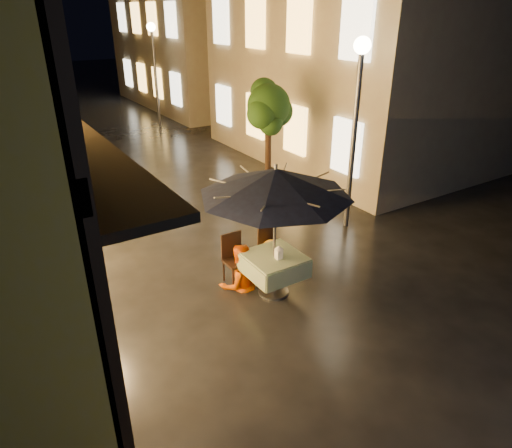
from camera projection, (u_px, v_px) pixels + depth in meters
ground at (295, 305)px, 8.01m from camera, size 90.00×90.00×0.00m
east_building_near at (363, 52)px, 15.13m from camera, size 7.30×9.30×6.80m
east_building_far at (207, 31)px, 23.81m from camera, size 7.30×10.30×7.30m
street_tree at (269, 109)px, 11.59m from camera, size 1.43×1.20×3.15m
streetlamp_near at (357, 102)px, 9.74m from camera, size 0.36×0.36×4.23m
streetlamp_far at (154, 57)px, 18.91m from camera, size 0.36×0.36×4.23m
cafe_table at (274, 265)px, 8.14m from camera, size 0.99×0.99×0.78m
patio_umbrella at (276, 182)px, 7.47m from camera, size 2.60×2.60×2.46m
cafe_chair_left at (234, 256)px, 8.53m from camera, size 0.42×0.42×0.97m
cafe_chair_right at (270, 245)px, 8.92m from camera, size 0.42×0.42×0.97m
table_lantern at (279, 252)px, 7.89m from camera, size 0.16×0.16×0.25m
person_orange at (239, 247)px, 8.25m from camera, size 0.87×0.71×1.65m
person_yellow at (273, 242)px, 8.64m from camera, size 0.98×0.63×1.44m
bicycle_0 at (85, 231)px, 9.77m from camera, size 1.64×0.77×0.83m
bicycle_1 at (71, 216)px, 10.37m from camera, size 1.54×0.82×0.89m
bicycle_2 at (75, 200)px, 11.30m from camera, size 1.59×0.57×0.84m
bicycle_3 at (78, 198)px, 11.15m from camera, size 1.74×0.51×1.04m
bicycle_4 at (60, 184)px, 12.16m from camera, size 1.86×0.68×0.97m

